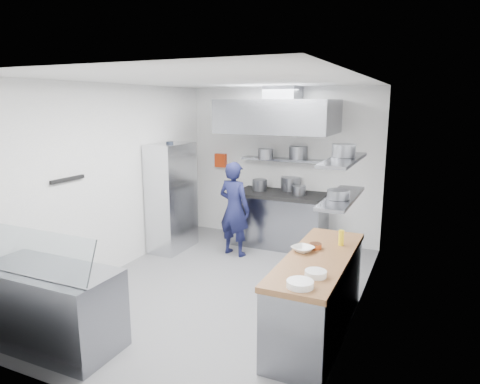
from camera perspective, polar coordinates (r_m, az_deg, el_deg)
The scene contains 36 objects.
floor at distance 6.09m, azimuth -2.39°, elevation -12.67°, with size 5.00×5.00×0.00m, color slate.
ceiling at distance 5.55m, azimuth -2.65°, elevation 14.67°, with size 5.00×5.00×0.00m, color silver.
wall_back at distance 7.93m, azimuth 5.70°, elevation 3.63°, with size 3.60×0.02×2.80m, color white.
wall_front at distance 3.68m, azimuth -20.54°, elevation -6.76°, with size 3.60×0.02×2.80m, color white.
wall_left at distance 6.65m, azimuth -16.48°, elevation 1.61°, with size 5.00×0.02×2.80m, color white.
wall_right at distance 5.11m, azimuth 15.78°, elevation -1.33°, with size 5.00×0.02×2.80m, color white.
gas_range at distance 7.72m, azimuth 5.30°, elevation -3.79°, with size 1.60×0.80×0.90m, color gray.
cooktop at distance 7.61m, azimuth 5.36°, elevation -0.31°, with size 1.57×0.78×0.06m, color black.
stock_pot_left at distance 7.77m, azimuth 2.64°, elevation 0.97°, with size 0.27×0.27×0.20m, color slate.
stock_pot_mid at distance 7.83m, azimuth 6.77°, elevation 1.12°, with size 0.36×0.36×0.24m, color slate.
stock_pot_right at distance 7.45m, azimuth 7.87°, elevation 0.22°, with size 0.24×0.24×0.16m, color slate.
over_range_shelf at distance 7.73m, azimuth 6.03°, elevation 4.31°, with size 1.60×0.30×0.04m, color gray.
shelf_pot_a at distance 7.64m, azimuth 3.41°, elevation 5.09°, with size 0.27×0.27×0.18m, color slate.
shelf_pot_b at distance 7.75m, azimuth 7.77°, elevation 5.25°, with size 0.33×0.33×0.22m, color slate.
extractor_hood at distance 7.28m, azimuth 5.11°, elevation 10.02°, with size 1.90×1.15×0.55m, color gray.
hood_duct at distance 7.49m, azimuth 5.76°, elevation 12.97°, with size 0.55×0.55×0.24m, color slate.
red_firebox at distance 8.36m, azimuth -2.59°, elevation 4.23°, with size 0.22×0.10×0.26m, color red.
chef at distance 7.11m, azimuth -0.77°, elevation -2.26°, with size 0.58×0.38×1.59m, color #131539.
wire_rack at distance 7.46m, azimuth -9.07°, elevation -0.69°, with size 0.50×0.90×1.85m, color silver.
rack_bin_a at distance 7.32m, azimuth -9.96°, elevation -1.98°, with size 0.17×0.21×0.19m, color white.
rack_bin_b at distance 7.60m, azimuth -8.12°, elevation 2.45°, with size 0.14×0.19×0.16m, color yellow.
rack_jar at distance 7.23m, azimuth -9.33°, elevation 5.93°, with size 0.12×0.12×0.18m, color black.
knife_strip at distance 5.97m, azimuth -22.00°, elevation 1.57°, with size 0.04×0.55×0.05m, color black.
prep_counter_base at distance 4.93m, azimuth 10.23°, elevation -13.63°, with size 0.62×2.00×0.84m, color gray.
prep_counter_top at distance 4.76m, azimuth 10.43°, elevation -8.73°, with size 0.65×2.04×0.06m, color olive.
plate_stack_a at distance 3.96m, azimuth 8.01°, elevation -12.04°, with size 0.25×0.25×0.06m, color white.
plate_stack_b at distance 4.20m, azimuth 10.06°, elevation -10.67°, with size 0.21×0.21×0.06m, color white.
copper_pan at distance 4.96m, azimuth 10.02°, elevation -7.11°, with size 0.14×0.14×0.06m, color #CB6B39.
squeeze_bottle at distance 5.11m, azimuth 13.34°, elevation -5.96°, with size 0.06×0.06×0.18m, color yellow.
mixing_bowl at distance 4.84m, azimuth 8.37°, elevation -7.54°, with size 0.24×0.24×0.06m, color white.
wall_shelf_lower at distance 4.83m, azimuth 13.42°, elevation -0.75°, with size 0.30×1.30×0.04m, color gray.
wall_shelf_upper at distance 4.76m, azimuth 13.66°, elevation 4.19°, with size 0.30×1.30×0.04m, color gray.
shelf_pot_c at distance 4.66m, azimuth 12.99°, elevation -0.31°, with size 0.24×0.24×0.10m, color slate.
shelf_pot_d at distance 4.86m, azimuth 13.66°, elevation 5.41°, with size 0.26×0.26×0.14m, color slate.
display_case at distance 5.04m, azimuth -23.94°, elevation -13.88°, with size 1.50×0.70×0.85m, color gray.
display_glass at distance 4.73m, azimuth -25.68°, elevation -7.28°, with size 1.47×0.02×0.45m, color silver.
Camera 1 is at (2.52, -4.94, 2.53)m, focal length 32.00 mm.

